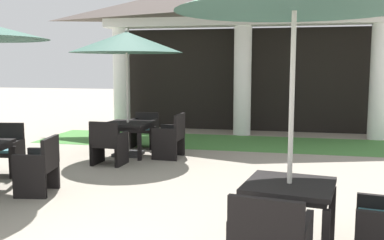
{
  "coord_description": "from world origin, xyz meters",
  "views": [
    {
      "loc": [
        1.21,
        -3.06,
        1.92
      ],
      "look_at": [
        -0.22,
        3.48,
        1.08
      ],
      "focal_mm": 41.0,
      "sensor_mm": 36.0,
      "label": 1
    }
  ],
  "objects": [
    {
      "name": "patio_chair_mid_right_south",
      "position": [
        -2.14,
        4.72,
        0.4
      ],
      "size": [
        0.61,
        0.56,
        0.86
      ],
      "rotation": [
        0.0,
        0.0,
        -0.05
      ],
      "color": "black",
      "rests_on": "ground"
    },
    {
      "name": "patio_chair_mid_right_north",
      "position": [
        -2.04,
        6.6,
        0.4
      ],
      "size": [
        0.61,
        0.53,
        0.81
      ],
      "rotation": [
        0.0,
        0.0,
        -3.19
      ],
      "color": "black",
      "rests_on": "ground"
    },
    {
      "name": "lawn_strip",
      "position": [
        0.0,
        7.67,
        0.0
      ],
      "size": [
        10.02,
        2.21,
        0.01
      ],
      "primitive_type": "cube",
      "color": "#47843D",
      "rests_on": "ground"
    },
    {
      "name": "background_pavilion",
      "position": [
        0.0,
        9.08,
        3.3
      ],
      "size": [
        8.22,
        2.68,
        4.29
      ],
      "color": "white",
      "rests_on": "ground"
    },
    {
      "name": "patio_table_near_foreground",
      "position": [
        1.26,
        1.4,
        0.62
      ],
      "size": [
        1.0,
        1.0,
        0.73
      ],
      "rotation": [
        0.0,
        0.0,
        -0.16
      ],
      "color": "black",
      "rests_on": "ground"
    },
    {
      "name": "patio_chair_mid_right_east",
      "position": [
        -1.14,
        5.62,
        0.43
      ],
      "size": [
        0.57,
        0.66,
        0.92
      ],
      "rotation": [
        0.0,
        0.0,
        1.52
      ],
      "color": "black",
      "rests_on": "ground"
    },
    {
      "name": "patio_chair_mid_left_east",
      "position": [
        -2.4,
        2.72,
        0.4
      ],
      "size": [
        0.58,
        0.67,
        0.86
      ],
      "rotation": [
        0.0,
        0.0,
        -4.55
      ],
      "color": "black",
      "rests_on": "ground"
    },
    {
      "name": "patio_chair_mid_left_north",
      "position": [
        -3.65,
        3.63,
        0.4
      ],
      "size": [
        0.69,
        0.63,
        0.89
      ],
      "rotation": [
        0.0,
        0.0,
        -2.98
      ],
      "color": "black",
      "rests_on": "ground"
    },
    {
      "name": "patio_table_mid_right",
      "position": [
        -2.09,
        5.67,
        0.61
      ],
      "size": [
        0.99,
        0.99,
        0.71
      ],
      "rotation": [
        0.0,
        0.0,
        -0.05
      ],
      "color": "black",
      "rests_on": "ground"
    },
    {
      "name": "patio_umbrella_mid_right",
      "position": [
        -2.09,
        5.67,
        2.37
      ],
      "size": [
        2.36,
        2.36,
        2.67
      ],
      "color": "#2D2D2D",
      "rests_on": "ground"
    }
  ]
}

